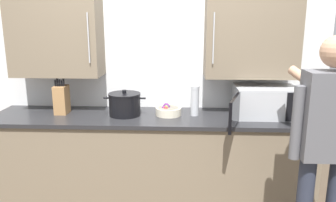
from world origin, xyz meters
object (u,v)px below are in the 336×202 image
(stock_pot, at_px, (125,104))
(knife_block, at_px, (62,99))
(microwave_oven, at_px, (263,102))
(fruit_bowl, at_px, (168,110))
(thermos_flask, at_px, (195,101))
(person_figure, at_px, (325,139))

(stock_pot, bearing_deg, knife_block, 176.90)
(microwave_oven, relative_size, stock_pot, 2.01)
(fruit_bowl, bearing_deg, knife_block, 179.51)
(fruit_bowl, xyz_separation_m, stock_pot, (-0.39, -0.02, 0.06))
(thermos_flask, bearing_deg, fruit_bowl, -179.64)
(thermos_flask, distance_m, person_figure, 1.17)
(microwave_oven, bearing_deg, stock_pot, -178.87)
(thermos_flask, bearing_deg, person_figure, -45.44)
(stock_pot, height_order, knife_block, knife_block)
(person_figure, bearing_deg, thermos_flask, 134.56)
(stock_pot, bearing_deg, person_figure, -29.13)
(microwave_oven, xyz_separation_m, thermos_flask, (-0.61, 0.00, 0.00))
(fruit_bowl, bearing_deg, microwave_oven, 0.06)
(fruit_bowl, relative_size, stock_pot, 0.61)
(microwave_oven, bearing_deg, thermos_flask, 179.94)
(microwave_oven, xyz_separation_m, stock_pot, (-1.24, -0.02, -0.03))
(microwave_oven, distance_m, person_figure, 0.86)
(thermos_flask, relative_size, person_figure, 0.16)
(microwave_oven, xyz_separation_m, knife_block, (-1.83, 0.01, -0.00))
(knife_block, bearing_deg, stock_pot, -3.10)
(microwave_oven, relative_size, thermos_flask, 2.82)
(microwave_oven, relative_size, person_figure, 0.47)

